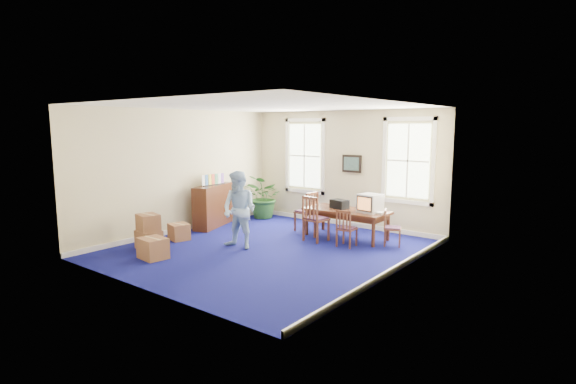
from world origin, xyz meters
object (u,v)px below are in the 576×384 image
Objects in this scene: potted_plant at (265,197)px; conference_table at (346,224)px; credenza at (213,205)px; crt_tv at (370,203)px; chair_near_left at (316,218)px; cardboard_boxes at (158,231)px; man at (239,210)px.

conference_table is at bearing -10.69° from potted_plant.
credenza is at bearing -162.11° from conference_table.
potted_plant reaches higher than crt_tv.
chair_near_left is 0.71× the size of credenza.
credenza is 1.07× the size of cardboard_boxes.
credenza reaches higher than chair_near_left.
cardboard_boxes is (-3.46, -3.56, -0.52)m from crt_tv.
credenza is 1.18× the size of potted_plant.
cardboard_boxes is (-2.41, -2.80, -0.14)m from chair_near_left.
man is 2.51m from credenza.
man is (-1.01, -1.62, 0.33)m from chair_near_left.
chair_near_left is 3.21m from credenza.
man reaches higher than crt_tv.
credenza is (-2.18, 1.22, -0.27)m from man.
man reaches higher than chair_near_left.
potted_plant is at bearing 57.03° from credenza.
cardboard_boxes is (0.77, -2.41, -0.19)m from credenza.
crt_tv is at bearing -138.65° from chair_near_left.
crt_tv is (0.62, 0.05, 0.58)m from conference_table.
chair_near_left is at bearing -25.46° from potted_plant.
conference_table is 1.43× the size of cardboard_boxes.
cardboard_boxes is at bearing -146.66° from man.
man is at bearing -121.84° from crt_tv.
cardboard_boxes is (-1.41, -1.18, -0.47)m from man.
conference_table is 3.95× the size of crt_tv.
credenza reaches higher than conference_table.
cardboard_boxes is at bearing -125.24° from crt_tv.
potted_plant reaches higher than cardboard_boxes.
potted_plant is (-3.19, 0.60, 0.30)m from conference_table.
potted_plant is 0.90× the size of cardboard_boxes.
potted_plant reaches higher than chair_near_left.
conference_table is 0.86m from chair_near_left.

